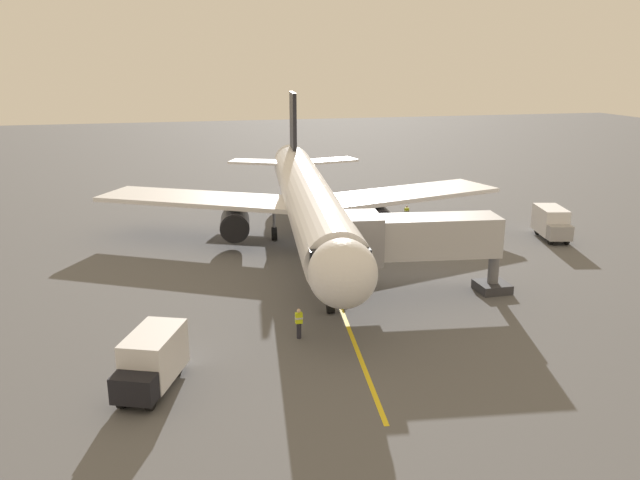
{
  "coord_description": "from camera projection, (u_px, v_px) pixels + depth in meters",
  "views": [
    {
      "loc": [
        10.08,
        50.3,
        14.67
      ],
      "look_at": [
        0.45,
        10.29,
        3.0
      ],
      "focal_mm": 35.95,
      "sensor_mm": 36.0,
      "label": 1
    }
  ],
  "objects": [
    {
      "name": "jet_bridge",
      "position": [
        410.0,
        239.0,
        40.29
      ],
      "size": [
        11.52,
        4.14,
        5.4
      ],
      "color": "#B7B7BC",
      "rests_on": "ground"
    },
    {
      "name": "ground_plane",
      "position": [
        296.0,
        242.0,
        53.32
      ],
      "size": [
        220.0,
        220.0,
        0.0
      ],
      "primitive_type": "plane",
      "color": "#565659"
    },
    {
      "name": "airplane",
      "position": [
        308.0,
        199.0,
        50.42
      ],
      "size": [
        34.55,
        40.33,
        11.5
      ],
      "color": "white",
      "rests_on": "ground"
    },
    {
      "name": "apron_lead_in_line",
      "position": [
        327.0,
        272.0,
        45.62
      ],
      "size": [
        5.09,
        39.73,
        0.01
      ],
      "primitive_type": "cube",
      "rotation": [
        0.0,
        0.0,
        -0.12
      ],
      "color": "yellow",
      "rests_on": "ground"
    },
    {
      "name": "ground_crew_wing_walker",
      "position": [
        343.0,
        275.0,
        42.36
      ],
      "size": [
        0.42,
        0.28,
        1.71
      ],
      "color": "#23232D",
      "rests_on": "ground"
    },
    {
      "name": "box_truck_near_nose",
      "position": [
        552.0,
        223.0,
        53.79
      ],
      "size": [
        2.91,
        4.92,
        2.62
      ],
      "color": "#9E9EA3",
      "rests_on": "ground"
    },
    {
      "name": "box_truck_portside",
      "position": [
        151.0,
        361.0,
        29.19
      ],
      "size": [
        3.53,
        5.0,
        2.62
      ],
      "color": "black",
      "rests_on": "ground"
    },
    {
      "name": "ground_crew_loader",
      "position": [
        407.0,
        214.0,
        58.91
      ],
      "size": [
        0.45,
        0.34,
        1.71
      ],
      "color": "#23232D",
      "rests_on": "ground"
    },
    {
      "name": "ground_crew_marshaller",
      "position": [
        299.0,
        323.0,
        34.65
      ],
      "size": [
        0.4,
        0.26,
        1.71
      ],
      "color": "#23232D",
      "rests_on": "ground"
    }
  ]
}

